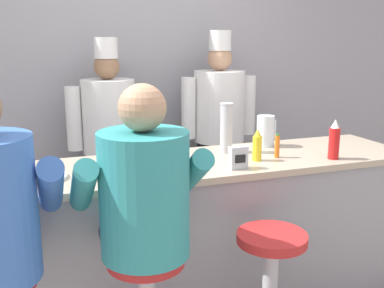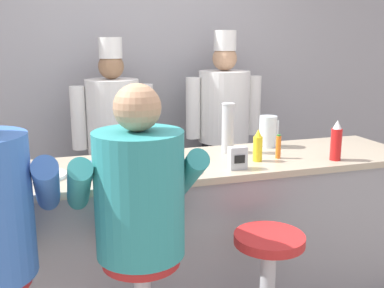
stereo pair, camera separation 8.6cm
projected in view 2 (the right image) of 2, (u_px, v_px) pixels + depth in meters
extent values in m
cube|color=#99999E|center=(146.00, 79.00, 4.01)|extent=(10.00, 0.06, 2.70)
cube|color=gray|center=(195.00, 236.00, 2.88)|extent=(2.82, 0.68, 0.92)
cube|color=tan|center=(195.00, 164.00, 2.77)|extent=(2.88, 0.71, 0.04)
cylinder|color=red|center=(336.00, 144.00, 2.77)|extent=(0.07, 0.07, 0.20)
cone|color=white|center=(337.00, 124.00, 2.75)|extent=(0.05, 0.05, 0.05)
cylinder|color=yellow|center=(258.00, 149.00, 2.75)|extent=(0.06, 0.06, 0.15)
cone|color=yellow|center=(258.00, 133.00, 2.73)|extent=(0.05, 0.05, 0.05)
cylinder|color=orange|center=(278.00, 147.00, 2.82)|extent=(0.03, 0.03, 0.14)
cylinder|color=#287F2D|center=(279.00, 135.00, 2.81)|extent=(0.02, 0.02, 0.01)
cylinder|color=silver|center=(268.00, 131.00, 3.12)|extent=(0.12, 0.12, 0.22)
cube|color=silver|center=(277.00, 129.00, 3.14)|extent=(0.01, 0.01, 0.13)
cylinder|color=white|center=(41.00, 176.00, 2.44)|extent=(0.28, 0.28, 0.02)
ellipsoid|color=#E0BC60|center=(40.00, 171.00, 2.43)|extent=(0.13, 0.10, 0.03)
cylinder|color=#B24C47|center=(180.00, 168.00, 2.53)|extent=(0.17, 0.17, 0.05)
cylinder|color=#4C7AB2|center=(86.00, 170.00, 2.42)|extent=(0.08, 0.08, 0.09)
torus|color=#4C7AB2|center=(96.00, 169.00, 2.43)|extent=(0.07, 0.01, 0.07)
cylinder|color=#B7BABF|center=(228.00, 129.00, 2.95)|extent=(0.08, 0.08, 0.32)
cylinder|color=silver|center=(228.00, 104.00, 2.91)|extent=(0.09, 0.09, 0.01)
cube|color=silver|center=(238.00, 158.00, 2.59)|extent=(0.10, 0.06, 0.13)
cube|color=black|center=(240.00, 159.00, 2.56)|extent=(0.06, 0.01, 0.05)
cylinder|color=#33384C|center=(16.00, 246.00, 2.14)|extent=(0.16, 0.43, 0.16)
cylinder|color=#3866B7|center=(47.00, 185.00, 2.03)|extent=(0.11, 0.46, 0.37)
cylinder|color=red|center=(141.00, 258.00, 2.11)|extent=(0.37, 0.37, 0.05)
cylinder|color=#33384C|center=(113.00, 235.00, 2.26)|extent=(0.15, 0.41, 0.15)
cylinder|color=#33384C|center=(153.00, 230.00, 2.32)|extent=(0.15, 0.41, 0.15)
cylinder|color=teal|center=(140.00, 194.00, 2.04)|extent=(0.41, 0.41, 0.58)
cylinder|color=teal|center=(79.00, 186.00, 2.07)|extent=(0.11, 0.44, 0.35)
cylinder|color=teal|center=(186.00, 176.00, 2.22)|extent=(0.11, 0.44, 0.35)
sphere|color=tan|center=(137.00, 107.00, 1.95)|extent=(0.21, 0.21, 0.21)
cylinder|color=red|center=(269.00, 239.00, 2.31)|extent=(0.37, 0.37, 0.05)
cube|color=#232328|center=(116.00, 197.00, 3.80)|extent=(0.33, 0.18, 0.79)
cube|color=white|center=(116.00, 180.00, 3.72)|extent=(0.30, 0.02, 0.47)
cylinder|color=white|center=(113.00, 116.00, 3.64)|extent=(0.43, 0.43, 0.59)
sphere|color=#8C6647|center=(111.00, 66.00, 3.55)|extent=(0.20, 0.20, 0.20)
cylinder|color=white|center=(110.00, 48.00, 3.52)|extent=(0.18, 0.18, 0.16)
cylinder|color=white|center=(78.00, 118.00, 3.56)|extent=(0.12, 0.12, 0.50)
cylinder|color=white|center=(146.00, 115.00, 3.72)|extent=(0.12, 0.12, 0.50)
cube|color=#232328|center=(223.00, 184.00, 4.07)|extent=(0.34, 0.19, 0.82)
cube|color=white|center=(225.00, 169.00, 3.99)|extent=(0.31, 0.02, 0.49)
cylinder|color=white|center=(224.00, 106.00, 3.91)|extent=(0.44, 0.44, 0.61)
sphere|color=tan|center=(225.00, 58.00, 3.82)|extent=(0.21, 0.21, 0.21)
cylinder|color=white|center=(225.00, 41.00, 3.79)|extent=(0.19, 0.19, 0.17)
cylinder|color=white|center=(193.00, 108.00, 3.83)|extent=(0.12, 0.12, 0.52)
cylinder|color=white|center=(254.00, 105.00, 4.00)|extent=(0.12, 0.12, 0.52)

